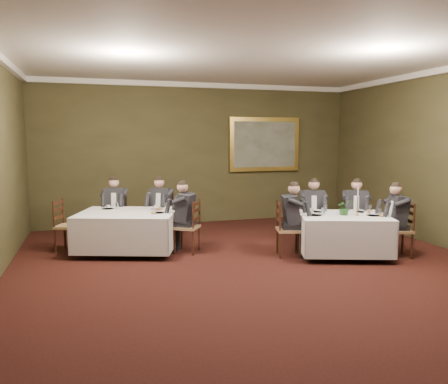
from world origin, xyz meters
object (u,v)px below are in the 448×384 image
diner_main_backright (355,220)px  painting (265,144)px  diner_sec_backright (161,217)px  centerpiece (345,207)px  diner_main_endleft (289,228)px  candlestick (357,205)px  table_second (128,228)px  diner_main_backleft (312,220)px  chair_main_endleft (288,240)px  chair_sec_endleft (69,237)px  diner_sec_endright (187,226)px  chair_main_backleft (312,231)px  diner_sec_backleft (116,216)px  chair_sec_endright (188,238)px  chair_sec_backright (162,227)px  chair_main_endright (398,241)px  chair_sec_backleft (116,227)px  chair_main_backright (355,231)px  table_main (343,232)px  diner_main_endright (398,229)px

diner_main_backright → painting: painting is taller
diner_sec_backright → centerpiece: 3.71m
diner_main_endleft → candlestick: diner_main_endleft is taller
table_second → diner_main_backleft: 3.63m
chair_main_endleft → chair_sec_endleft: 4.14m
diner_sec_endright → chair_main_endleft: bearing=-81.9°
chair_main_backleft → centerpiece: size_ratio=3.33×
diner_sec_backleft → candlestick: 4.87m
diner_main_backleft → diner_main_endleft: bearing=54.7°
chair_sec_endright → painting: (2.66, 2.79, 1.69)m
diner_main_backleft → chair_sec_backright: 3.12m
chair_main_endright → chair_sec_backright: size_ratio=1.00×
chair_sec_backright → painting: bearing=-118.5°
chair_main_endright → candlestick: 1.03m
chair_main_endleft → chair_main_backleft: bearing=140.8°
diner_main_backleft → chair_main_endleft: bearing=54.2°
chair_sec_backleft → chair_sec_endleft: bearing=50.1°
diner_main_backleft → diner_main_endleft: same height
diner_main_endleft → painting: 3.95m
chair_main_backright → diner_main_backright: (-0.01, -0.01, 0.23)m
diner_sec_backright → chair_sec_endright: (0.33, -1.07, -0.23)m
diner_main_backright → chair_main_endleft: bearing=39.5°
chair_sec_backright → diner_sec_backright: 0.23m
chair_sec_backleft → chair_sec_endleft: size_ratio=1.00×
diner_main_backleft → diner_main_backright: same height
chair_main_endleft → table_main: bearing=86.2°
table_main → chair_sec_endright: size_ratio=1.89×
diner_main_backright → diner_main_endleft: size_ratio=1.00×
diner_sec_endright → diner_sec_backleft: bearing=73.8°
chair_main_endright → candlestick: size_ratio=1.90×
diner_main_backleft → diner_sec_backright: (-2.85, 1.25, 0.00)m
chair_main_backright → centerpiece: (-0.65, -0.64, 0.63)m
chair_sec_backleft → candlestick: bearing=161.7°
diner_main_endright → chair_sec_backleft: size_ratio=1.35×
diner_sec_endright → diner_main_endleft: bearing=-81.9°
diner_main_backright → diner_main_endright: same height
chair_main_backleft → chair_sec_backright: (-2.84, 1.25, 0.00)m
candlestick → painting: 4.12m
diner_main_backleft → centerpiece: (0.15, -0.90, 0.40)m
table_second → diner_main_endright: (4.68, -1.74, 0.06)m
chair_main_backright → diner_main_endright: bearing=134.9°
chair_main_backright → diner_sec_backleft: 4.92m
diner_main_endright → chair_main_backleft: bearing=56.1°
diner_sec_backright → centerpiece: (3.00, -2.15, 0.40)m
chair_sec_backleft → diner_main_endright: bearing=164.1°
chair_sec_endright → diner_sec_endright: (-0.01, 0.01, 0.23)m
diner_main_endright → painting: bearing=27.1°
chair_sec_endleft → painting: bearing=135.8°
chair_main_backright → centerpiece: 1.11m
diner_sec_endright → table_second: bearing=103.4°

